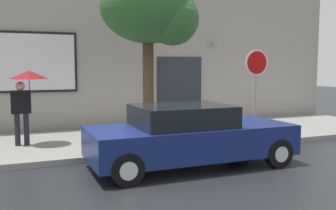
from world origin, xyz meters
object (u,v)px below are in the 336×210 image
at_px(street_tree, 153,11).
at_px(stop_sign, 256,76).
at_px(parked_car, 189,136).
at_px(pedestrian_with_umbrella, 26,86).

height_order(street_tree, stop_sign, street_tree).
relative_size(parked_car, stop_sign, 1.77).
distance_m(pedestrian_with_umbrella, street_tree, 3.90).
bearing_deg(pedestrian_with_umbrella, stop_sign, -13.10).
bearing_deg(street_tree, parked_car, -87.52).
bearing_deg(parked_car, street_tree, 92.48).
relative_size(parked_car, street_tree, 0.99).
relative_size(parked_car, pedestrian_with_umbrella, 2.31).
bearing_deg(stop_sign, pedestrian_with_umbrella, 166.90).
distance_m(parked_car, pedestrian_with_umbrella, 4.63).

